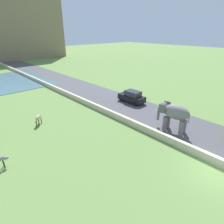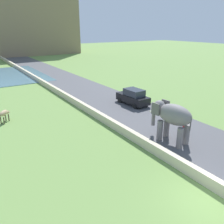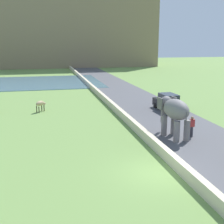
# 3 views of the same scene
# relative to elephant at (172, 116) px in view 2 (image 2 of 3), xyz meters

# --- Properties ---
(ground_plane) EXTENTS (220.00, 220.00, 0.00)m
(ground_plane) POSITION_rel_elephant_xyz_m (-3.40, -5.58, -2.04)
(ground_plane) COLOR #6B8E47
(road_surface) EXTENTS (7.00, 120.00, 0.06)m
(road_surface) POSITION_rel_elephant_xyz_m (1.60, 14.42, -2.01)
(road_surface) COLOR #4C4C51
(road_surface) RESTS_ON ground
(barrier_wall) EXTENTS (0.40, 110.00, 0.71)m
(barrier_wall) POSITION_rel_elephant_xyz_m (-2.20, 12.42, -1.68)
(barrier_wall) COLOR beige
(barrier_wall) RESTS_ON ground
(elephant) EXTENTS (1.74, 3.55, 2.99)m
(elephant) POSITION_rel_elephant_xyz_m (0.00, 0.00, 0.00)
(elephant) COLOR slate
(elephant) RESTS_ON ground
(person_beside_elephant) EXTENTS (0.36, 0.22, 1.63)m
(person_beside_elephant) POSITION_rel_elephant_xyz_m (1.37, -0.23, -1.16)
(person_beside_elephant) COLOR #33333D
(person_beside_elephant) RESTS_ON ground
(car_black) EXTENTS (1.91, 4.06, 1.80)m
(car_black) POSITION_rel_elephant_xyz_m (3.18, 8.45, -1.14)
(car_black) COLOR black
(car_black) RESTS_ON ground
(cow_tan) EXTENTS (1.16, 1.27, 1.15)m
(cow_tan) POSITION_rel_elephant_xyz_m (-9.68, 10.95, -1.20)
(cow_tan) COLOR tan
(cow_tan) RESTS_ON ground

